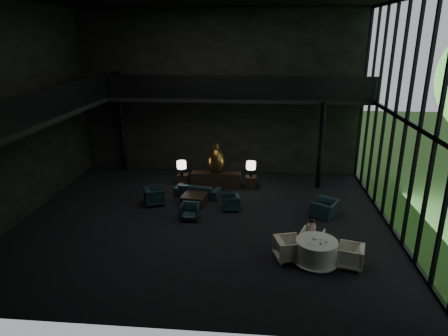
# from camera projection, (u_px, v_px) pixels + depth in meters

# --- Properties ---
(floor) EXTENTS (14.00, 12.00, 0.02)m
(floor) POSITION_uv_depth(u_px,v_px,m) (204.00, 221.00, 15.30)
(floor) COLOR black
(floor) RESTS_ON ground
(wall_back) EXTENTS (14.00, 0.04, 8.00)m
(wall_back) POSITION_uv_depth(u_px,v_px,m) (220.00, 94.00, 19.71)
(wall_back) COLOR black
(wall_back) RESTS_ON ground
(wall_front) EXTENTS (14.00, 0.04, 8.00)m
(wall_front) POSITION_uv_depth(u_px,v_px,m) (162.00, 173.00, 8.37)
(wall_front) COLOR black
(wall_front) RESTS_ON ground
(wall_left) EXTENTS (0.04, 12.00, 8.00)m
(wall_left) POSITION_uv_depth(u_px,v_px,m) (14.00, 114.00, 14.64)
(wall_left) COLOR black
(wall_left) RESTS_ON ground
(curtain_wall) EXTENTS (0.20, 12.00, 8.00)m
(curtain_wall) POSITION_uv_depth(u_px,v_px,m) (407.00, 121.00, 13.45)
(curtain_wall) COLOR black
(curtain_wall) RESTS_ON ground
(mezzanine_left) EXTENTS (2.00, 12.00, 0.25)m
(mezzanine_left) POSITION_uv_depth(u_px,v_px,m) (40.00, 115.00, 14.55)
(mezzanine_left) COLOR black
(mezzanine_left) RESTS_ON wall_left
(mezzanine_back) EXTENTS (12.00, 2.00, 0.25)m
(mezzanine_back) POSITION_uv_depth(u_px,v_px,m) (239.00, 97.00, 18.68)
(mezzanine_back) COLOR black
(mezzanine_back) RESTS_ON wall_back
(railing_left) EXTENTS (0.06, 12.00, 1.00)m
(railing_left) POSITION_uv_depth(u_px,v_px,m) (64.00, 99.00, 14.28)
(railing_left) COLOR black
(railing_left) RESTS_ON mezzanine_left
(railing_back) EXTENTS (12.00, 0.06, 1.00)m
(railing_back) POSITION_uv_depth(u_px,v_px,m) (238.00, 87.00, 17.55)
(railing_back) COLOR black
(railing_back) RESTS_ON mezzanine_back
(column_nw) EXTENTS (0.24, 0.24, 4.00)m
(column_nw) POSITION_uv_depth(u_px,v_px,m) (122.00, 133.00, 20.48)
(column_nw) COLOR black
(column_nw) RESTS_ON floor
(column_ne) EXTENTS (0.24, 0.24, 4.00)m
(column_ne) POSITION_uv_depth(u_px,v_px,m) (321.00, 146.00, 18.04)
(column_ne) COLOR black
(column_ne) RESTS_ON floor
(console) EXTENTS (2.28, 0.52, 0.73)m
(console) POSITION_uv_depth(u_px,v_px,m) (216.00, 180.00, 18.57)
(console) COLOR black
(console) RESTS_ON floor
(bronze_urn) EXTENTS (0.75, 0.75, 1.40)m
(bronze_urn) POSITION_uv_depth(u_px,v_px,m) (216.00, 160.00, 18.28)
(bronze_urn) COLOR #A57B3D
(bronze_urn) RESTS_ON console
(side_table_left) EXTENTS (0.50, 0.50, 0.55)m
(side_table_left) POSITION_uv_depth(u_px,v_px,m) (183.00, 180.00, 18.87)
(side_table_left) COLOR black
(side_table_left) RESTS_ON floor
(table_lamp_left) EXTENTS (0.42, 0.42, 0.71)m
(table_lamp_left) POSITION_uv_depth(u_px,v_px,m) (181.00, 165.00, 18.40)
(table_lamp_left) COLOR black
(table_lamp_left) RESTS_ON side_table_left
(side_table_right) EXTENTS (0.51, 0.51, 0.57)m
(side_table_right) POSITION_uv_depth(u_px,v_px,m) (251.00, 182.00, 18.53)
(side_table_right) COLOR black
(side_table_right) RESTS_ON floor
(table_lamp_right) EXTENTS (0.43, 0.43, 0.72)m
(table_lamp_right) POSITION_uv_depth(u_px,v_px,m) (251.00, 166.00, 18.22)
(table_lamp_right) COLOR black
(table_lamp_right) RESTS_ON side_table_right
(sofa) EXTENTS (1.98, 0.92, 0.75)m
(sofa) POSITION_uv_depth(u_px,v_px,m) (197.00, 188.00, 17.53)
(sofa) COLOR black
(sofa) RESTS_ON floor
(lounge_armchair_west) EXTENTS (1.03, 1.06, 0.85)m
(lounge_armchair_west) POSITION_uv_depth(u_px,v_px,m) (154.00, 195.00, 16.66)
(lounge_armchair_west) COLOR #1A2B4C
(lounge_armchair_west) RESTS_ON floor
(lounge_armchair_east) EXTENTS (0.66, 0.69, 0.61)m
(lounge_armchair_east) POSITION_uv_depth(u_px,v_px,m) (231.00, 203.00, 16.17)
(lounge_armchair_east) COLOR black
(lounge_armchair_east) RESTS_ON floor
(lounge_armchair_south) EXTENTS (0.64, 0.60, 0.65)m
(lounge_armchair_south) POSITION_uv_depth(u_px,v_px,m) (190.00, 211.00, 15.33)
(lounge_armchair_south) COLOR #1F2D3C
(lounge_armchair_south) RESTS_ON floor
(window_armchair) EXTENTS (0.98, 1.12, 0.82)m
(window_armchair) POSITION_uv_depth(u_px,v_px,m) (325.00, 207.00, 15.55)
(window_armchair) COLOR #1A272F
(window_armchair) RESTS_ON floor
(coffee_table) EXTENTS (1.09, 1.09, 0.43)m
(coffee_table) POSITION_uv_depth(u_px,v_px,m) (194.00, 199.00, 16.75)
(coffee_table) COLOR black
(coffee_table) RESTS_ON floor
(dining_table) EXTENTS (1.46, 1.46, 0.75)m
(dining_table) POSITION_uv_depth(u_px,v_px,m) (316.00, 253.00, 12.39)
(dining_table) COLOR white
(dining_table) RESTS_ON floor
(dining_chair_north) EXTENTS (0.81, 0.79, 0.66)m
(dining_chair_north) POSITION_uv_depth(u_px,v_px,m) (312.00, 239.00, 13.23)
(dining_chair_north) COLOR beige
(dining_chair_north) RESTS_ON floor
(dining_chair_east) EXTENTS (0.88, 0.91, 0.77)m
(dining_chair_east) POSITION_uv_depth(u_px,v_px,m) (350.00, 255.00, 12.16)
(dining_chair_east) COLOR beige
(dining_chair_east) RESTS_ON floor
(dining_chair_west) EXTENTS (0.96, 1.00, 0.85)m
(dining_chair_west) POSITION_uv_depth(u_px,v_px,m) (288.00, 247.00, 12.54)
(dining_chair_west) COLOR #C1B798
(dining_chair_west) RESTS_ON floor
(child) EXTENTS (0.29, 0.29, 0.62)m
(child) POSITION_uv_depth(u_px,v_px,m) (311.00, 227.00, 13.09)
(child) COLOR #E4B0C3
(child) RESTS_ON dining_chair_north
(plate_a) EXTENTS (0.25, 0.25, 0.01)m
(plate_a) POSITION_uv_depth(u_px,v_px,m) (312.00, 244.00, 12.07)
(plate_a) COLOR white
(plate_a) RESTS_ON dining_table
(plate_b) EXTENTS (0.29, 0.29, 0.02)m
(plate_b) POSITION_uv_depth(u_px,v_px,m) (322.00, 238.00, 12.40)
(plate_b) COLOR white
(plate_b) RESTS_ON dining_table
(saucer) EXTENTS (0.21, 0.21, 0.01)m
(saucer) POSITION_uv_depth(u_px,v_px,m) (324.00, 243.00, 12.09)
(saucer) COLOR white
(saucer) RESTS_ON dining_table
(coffee_cup) EXTENTS (0.11, 0.11, 0.06)m
(coffee_cup) POSITION_uv_depth(u_px,v_px,m) (326.00, 241.00, 12.13)
(coffee_cup) COLOR white
(coffee_cup) RESTS_ON saucer
(cereal_bowl) EXTENTS (0.16, 0.16, 0.08)m
(cereal_bowl) POSITION_uv_depth(u_px,v_px,m) (315.00, 238.00, 12.33)
(cereal_bowl) COLOR white
(cereal_bowl) RESTS_ON dining_table
(cream_pot) EXTENTS (0.07, 0.07, 0.06)m
(cream_pot) POSITION_uv_depth(u_px,v_px,m) (320.00, 244.00, 12.01)
(cream_pot) COLOR #99999E
(cream_pot) RESTS_ON dining_table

